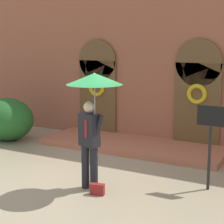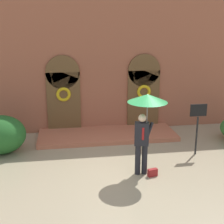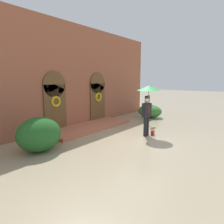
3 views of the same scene
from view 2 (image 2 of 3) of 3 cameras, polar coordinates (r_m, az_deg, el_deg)
ground_plane at (r=9.25m, az=1.82°, el=-11.15°), size 80.00×80.00×0.00m
building_facade at (r=12.43m, az=-1.61°, el=8.88°), size 14.00×2.30×5.60m
person_with_umbrella at (r=8.60m, az=6.24°, el=0.34°), size 1.10×1.10×2.36m
handbag at (r=9.12m, az=7.43°, el=-10.92°), size 0.30×0.18×0.22m
sign_post at (r=10.47m, az=15.40°, el=-1.56°), size 0.56×0.06×1.72m
shrub_left at (r=10.99m, az=-19.75°, el=-3.93°), size 1.67×1.40×1.30m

